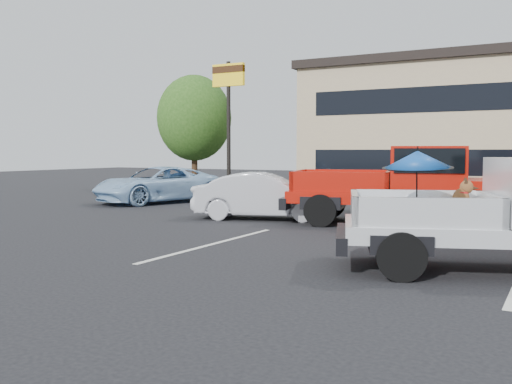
# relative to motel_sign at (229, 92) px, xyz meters

# --- Properties ---
(ground) EXTENTS (90.00, 90.00, 0.00)m
(ground) POSITION_rel_motel_sign_xyz_m (10.00, -14.00, -4.65)
(ground) COLOR black
(ground) RESTS_ON ground
(stripe_left) EXTENTS (0.12, 5.00, 0.01)m
(stripe_left) POSITION_rel_motel_sign_xyz_m (7.00, -12.00, -4.65)
(stripe_left) COLOR silver
(stripe_left) RESTS_ON ground
(motel_sign) EXTENTS (1.60, 0.22, 6.00)m
(motel_sign) POSITION_rel_motel_sign_xyz_m (0.00, 0.00, 0.00)
(motel_sign) COLOR black
(motel_sign) RESTS_ON ground
(tree_left) EXTENTS (3.96, 3.96, 6.02)m
(tree_left) POSITION_rel_motel_sign_xyz_m (-4.00, 3.00, -0.92)
(tree_left) COLOR #332114
(tree_left) RESTS_ON ground
(red_pickup) EXTENTS (6.75, 3.69, 2.11)m
(red_pickup) POSITION_rel_motel_sign_xyz_m (10.11, -6.65, -3.50)
(red_pickup) COLOR black
(red_pickup) RESTS_ON ground
(silver_sedan) EXTENTS (4.35, 2.64, 1.35)m
(silver_sedan) POSITION_rel_motel_sign_xyz_m (5.86, -7.50, -3.97)
(silver_sedan) COLOR silver
(silver_sedan) RESTS_ON ground
(blue_suv) EXTENTS (3.83, 5.46, 1.38)m
(blue_suv) POSITION_rel_motel_sign_xyz_m (-0.31, -4.74, -3.96)
(blue_suv) COLOR #99C1E5
(blue_suv) RESTS_ON ground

